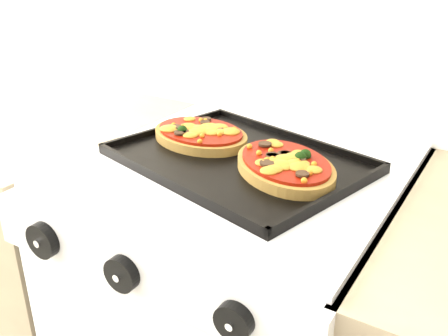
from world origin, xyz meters
The scene contains 7 objects.
control_panel centered at (0.02, 1.39, 0.85)m, with size 0.60×0.02×0.09m, color silver.
knob_left centered at (-0.16, 1.37, 0.85)m, with size 0.06×0.06×0.02m, color black.
knob_center centered at (0.01, 1.37, 0.85)m, with size 0.06×0.06×0.02m, color black.
knob_right centered at (0.20, 1.37, 0.85)m, with size 0.05×0.05×0.02m, color black.
baking_tray centered at (0.01, 1.69, 0.92)m, with size 0.45×0.33×0.02m, color black.
pizza_left centered at (-0.10, 1.74, 0.94)m, with size 0.22×0.16×0.03m, color olive, non-canonical shape.
pizza_right centered at (0.11, 1.68, 0.94)m, with size 0.23×0.16×0.03m, color olive, non-canonical shape.
Camera 1 is at (0.45, 0.94, 1.29)m, focal length 40.00 mm.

